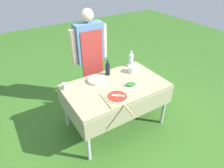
# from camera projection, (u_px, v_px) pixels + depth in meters

# --- Properties ---
(ground_plane) EXTENTS (12.00, 12.00, 0.00)m
(ground_plane) POSITION_uv_depth(u_px,v_px,m) (115.00, 123.00, 3.37)
(ground_plane) COLOR #386B23
(prep_table) EXTENTS (1.49, 0.92, 0.78)m
(prep_table) POSITION_uv_depth(u_px,v_px,m) (115.00, 90.00, 2.99)
(prep_table) COLOR gray
(prep_table) RESTS_ON ground
(person_cook) EXTENTS (0.65, 0.22, 1.72)m
(person_cook) POSITION_uv_depth(u_px,v_px,m) (90.00, 52.00, 3.35)
(person_cook) COLOR #4C4C51
(person_cook) RESTS_ON ground
(pizza_on_peel) EXTENTS (0.38, 0.62, 0.05)m
(pizza_on_peel) POSITION_uv_depth(u_px,v_px,m) (118.00, 98.00, 2.66)
(pizza_on_peel) COLOR tan
(pizza_on_peel) RESTS_ON prep_table
(oil_bottle) EXTENTS (0.07, 0.07, 0.25)m
(oil_bottle) POSITION_uv_depth(u_px,v_px,m) (108.00, 69.00, 3.14)
(oil_bottle) COLOR black
(oil_bottle) RESTS_ON prep_table
(water_bottle) EXTENTS (0.08, 0.08, 0.28)m
(water_bottle) POSITION_uv_depth(u_px,v_px,m) (131.00, 59.00, 3.37)
(water_bottle) COLOR silver
(water_bottle) RESTS_ON prep_table
(herb_container) EXTENTS (0.22, 0.17, 0.04)m
(herb_container) POSITION_uv_depth(u_px,v_px,m) (131.00, 84.00, 2.92)
(herb_container) COLOR silver
(herb_container) RESTS_ON prep_table
(mixing_tub) EXTENTS (0.14, 0.14, 0.10)m
(mixing_tub) POSITION_uv_depth(u_px,v_px,m) (132.00, 69.00, 3.24)
(mixing_tub) COLOR silver
(mixing_tub) RESTS_ON prep_table
(plate_stack) EXTENTS (0.28, 0.28, 0.04)m
(plate_stack) POSITION_uv_depth(u_px,v_px,m) (97.00, 80.00, 3.02)
(plate_stack) COLOR beige
(plate_stack) RESTS_ON prep_table
(sauce_jar) EXTENTS (0.08, 0.08, 0.09)m
(sauce_jar) POSITION_uv_depth(u_px,v_px,m) (65.00, 86.00, 2.84)
(sauce_jar) COLOR silver
(sauce_jar) RESTS_ON prep_table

